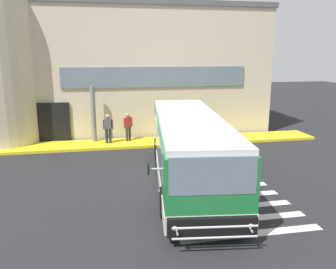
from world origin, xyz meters
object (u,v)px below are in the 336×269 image
Objects in this scene: entry_support_column at (93,114)px; passenger_near_column at (108,127)px; passenger_by_doorway at (128,125)px; bus_main_foreground at (189,149)px.

passenger_near_column is (0.80, -0.64, -0.69)m from entry_support_column.
entry_support_column is 2.08m from passenger_by_doorway.
bus_main_foreground is at bearing -59.59° from entry_support_column.
passenger_by_doorway is at bearing 107.45° from bus_main_foreground.
bus_main_foreground reaches higher than passenger_by_doorway.
bus_main_foreground is 6.93m from passenger_near_column.
bus_main_foreground is 6.79m from passenger_by_doorway.
entry_support_column is 7.88m from bus_main_foreground.
passenger_by_doorway is (-2.04, 6.48, -0.22)m from bus_main_foreground.
entry_support_column is 1.94× the size of passenger_by_doorway.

